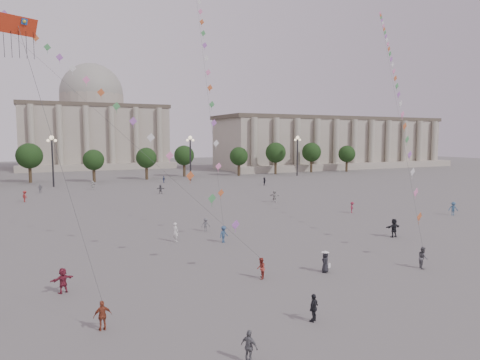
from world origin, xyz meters
name	(u,v)px	position (x,y,z in m)	size (l,w,h in m)	color
ground	(301,273)	(0.00, 0.00, 0.00)	(360.00, 360.00, 0.00)	#585553
hall_east	(333,143)	(75.00, 93.89, 8.43)	(84.00, 26.22, 17.20)	#9C9583
hall_central	(93,126)	(0.00, 129.22, 14.23)	(48.30, 34.30, 35.50)	#9C9583
tree_row	(120,158)	(0.00, 78.00, 5.39)	(137.12, 5.12, 8.00)	#392C1C
lamp_post_mid_west	(52,152)	(-15.00, 70.00, 7.35)	(2.00, 0.90, 10.65)	#262628
lamp_post_mid_east	(190,150)	(15.00, 70.00, 7.35)	(2.00, 0.90, 10.65)	#262628
lamp_post_far_east	(297,148)	(45.00, 70.00, 7.35)	(2.00, 0.90, 10.65)	#262628
person_crowd_0	(164,179)	(7.92, 68.00, 0.75)	(0.88, 0.37, 1.51)	navy
person_crowd_3	(394,228)	(15.20, 5.74, 0.96)	(1.79, 0.57, 1.93)	black
person_crowd_4	(93,185)	(-8.18, 61.40, 0.86)	(1.59, 0.51, 1.72)	beige
person_crowd_6	(206,225)	(-1.42, 16.60, 0.74)	(0.96, 0.55, 1.49)	#595A5E
person_crowd_7	(275,196)	(16.03, 31.79, 0.96)	(1.77, 0.56, 1.91)	#B4B3AF
person_crowd_8	(352,207)	(20.70, 18.78, 0.76)	(0.99, 0.57, 1.53)	maroon
person_crowd_9	(264,181)	(26.14, 53.72, 0.86)	(1.59, 0.51, 1.71)	#232328
person_crowd_12	(161,189)	(2.34, 49.72, 0.83)	(1.53, 0.49, 1.65)	#595A5E
person_crowd_13	(175,232)	(-5.77, 13.50, 0.96)	(0.70, 0.46, 1.93)	white
person_crowd_14	(453,209)	(31.61, 11.68, 0.90)	(1.16, 0.67, 1.79)	#355877
person_crowd_16	(40,189)	(-17.61, 60.02, 0.83)	(0.97, 0.40, 1.65)	slate
person_crowd_17	(25,196)	(-19.87, 48.99, 0.91)	(1.18, 0.68, 1.82)	maroon
tourist_0	(103,316)	(-14.96, -3.70, 0.81)	(0.95, 0.40, 1.63)	brown
tourist_2	(63,280)	(-16.58, 3.16, 0.85)	(1.57, 0.50, 1.69)	maroon
tourist_3	(249,347)	(-9.37, -10.00, 0.77)	(0.90, 0.37, 1.53)	slate
tourist_4	(314,308)	(-4.15, -7.61, 0.79)	(0.93, 0.39, 1.59)	black
kite_flyer_0	(261,268)	(-3.40, 0.05, 0.78)	(0.76, 0.59, 1.56)	#9D352A
kite_flyer_1	(224,234)	(-1.59, 11.16, 0.83)	(1.07, 0.62, 1.66)	#335072
kite_flyer_2	(423,257)	(9.32, -3.15, 0.86)	(0.83, 0.65, 1.72)	#595A5E
hat_person	(325,261)	(1.76, -0.71, 0.86)	(0.93, 0.92, 1.69)	black
dragon_kite	(19,39)	(-18.43, 2.69, 16.10)	(2.87, 3.93, 16.97)	red
kite_train_west	(25,35)	(-18.42, 28.84, 21.84)	(28.74, 53.88, 72.76)	#3F3F3F
kite_train_east	(391,63)	(31.11, 23.13, 21.40)	(41.34, 49.20, 75.17)	#3F3F3F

